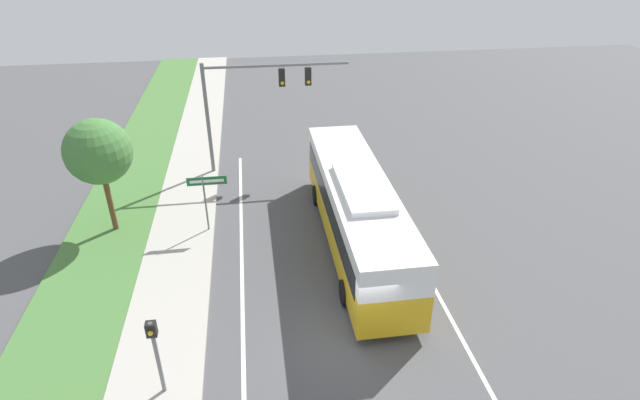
# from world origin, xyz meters

# --- Properties ---
(ground_plane) EXTENTS (80.00, 80.00, 0.00)m
(ground_plane) POSITION_xyz_m (0.00, 0.00, 0.00)
(ground_plane) COLOR #4C4C4F
(sidewalk) EXTENTS (2.80, 80.00, 0.12)m
(sidewalk) POSITION_xyz_m (-6.20, 0.00, 0.06)
(sidewalk) COLOR #ADA89E
(sidewalk) RESTS_ON ground_plane
(grass_verge) EXTENTS (3.60, 80.00, 0.10)m
(grass_verge) POSITION_xyz_m (-9.40, 0.00, 0.05)
(grass_verge) COLOR #477538
(grass_verge) RESTS_ON ground_plane
(lane_divider_near) EXTENTS (0.14, 30.00, 0.01)m
(lane_divider_near) POSITION_xyz_m (-3.60, 0.00, 0.00)
(lane_divider_near) COLOR silver
(lane_divider_near) RESTS_ON ground_plane
(lane_divider_far) EXTENTS (0.14, 30.00, 0.01)m
(lane_divider_far) POSITION_xyz_m (3.60, 0.00, 0.00)
(lane_divider_far) COLOR silver
(lane_divider_far) RESTS_ON ground_plane
(bus) EXTENTS (2.61, 11.95, 3.33)m
(bus) POSITION_xyz_m (1.24, 5.31, 1.81)
(bus) COLOR gold
(bus) RESTS_ON ground_plane
(signal_gantry) EXTENTS (7.51, 0.41, 6.01)m
(signal_gantry) POSITION_xyz_m (-2.65, 13.28, 4.38)
(signal_gantry) COLOR slate
(signal_gantry) RESTS_ON ground_plane
(pedestrian_signal) EXTENTS (0.28, 0.34, 2.73)m
(pedestrian_signal) POSITION_xyz_m (-5.89, -1.54, 1.88)
(pedestrian_signal) COLOR slate
(pedestrian_signal) RESTS_ON ground_plane
(street_sign) EXTENTS (1.68, 0.08, 2.76)m
(street_sign) POSITION_xyz_m (-4.93, 7.20, 1.99)
(street_sign) COLOR slate
(street_sign) RESTS_ON ground_plane
(roadside_tree) EXTENTS (2.75, 2.75, 5.11)m
(roadside_tree) POSITION_xyz_m (-9.15, 7.90, 3.82)
(roadside_tree) COLOR brown
(roadside_tree) RESTS_ON grass_verge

